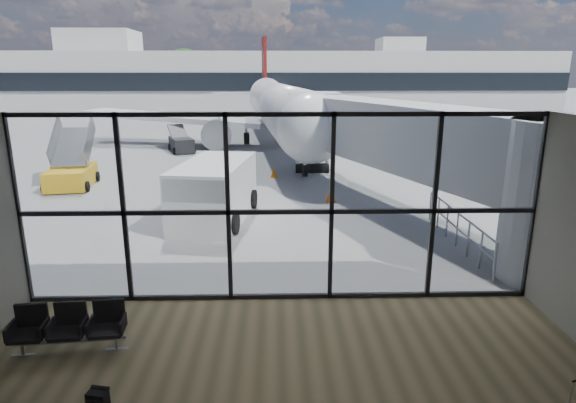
{
  "coord_description": "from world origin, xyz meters",
  "views": [
    {
      "loc": [
        -0.1,
        -10.71,
        5.35
      ],
      "look_at": [
        0.26,
        3.0,
        1.63
      ],
      "focal_mm": 30.0,
      "sensor_mm": 36.0,
      "label": 1
    }
  ],
  "objects_px": {
    "seating_row": "(70,325)",
    "service_van": "(214,191)",
    "airliner": "(279,107)",
    "mobile_stairs": "(72,174)",
    "backpack": "(98,403)",
    "belt_loader": "(181,143)"
  },
  "relations": [
    {
      "from": "airliner",
      "to": "mobile_stairs",
      "type": "bearing_deg",
      "value": -129.07
    },
    {
      "from": "service_van",
      "to": "seating_row",
      "type": "bearing_deg",
      "value": -93.28
    },
    {
      "from": "belt_loader",
      "to": "backpack",
      "type": "bearing_deg",
      "value": -103.43
    },
    {
      "from": "seating_row",
      "to": "mobile_stairs",
      "type": "height_order",
      "value": "mobile_stairs"
    },
    {
      "from": "airliner",
      "to": "belt_loader",
      "type": "bearing_deg",
      "value": -150.75
    },
    {
      "from": "airliner",
      "to": "service_van",
      "type": "bearing_deg",
      "value": -102.5
    },
    {
      "from": "backpack",
      "to": "airliner",
      "type": "bearing_deg",
      "value": 95.4
    },
    {
      "from": "seating_row",
      "to": "backpack",
      "type": "xyz_separation_m",
      "value": [
        1.21,
        -1.96,
        -0.3
      ]
    },
    {
      "from": "backpack",
      "to": "service_van",
      "type": "bearing_deg",
      "value": 97.97
    },
    {
      "from": "seating_row",
      "to": "mobile_stairs",
      "type": "xyz_separation_m",
      "value": [
        -5.67,
        14.18,
        0.1
      ]
    },
    {
      "from": "seating_row",
      "to": "airliner",
      "type": "bearing_deg",
      "value": 76.14
    },
    {
      "from": "backpack",
      "to": "service_van",
      "type": "relative_size",
      "value": 0.09
    },
    {
      "from": "belt_loader",
      "to": "mobile_stairs",
      "type": "relative_size",
      "value": 0.97
    },
    {
      "from": "seating_row",
      "to": "service_van",
      "type": "distance_m",
      "value": 8.8
    },
    {
      "from": "mobile_stairs",
      "to": "airliner",
      "type": "bearing_deg",
      "value": 48.37
    },
    {
      "from": "seating_row",
      "to": "airliner",
      "type": "xyz_separation_m",
      "value": [
        4.37,
        29.27,
        2.17
      ]
    },
    {
      "from": "airliner",
      "to": "service_van",
      "type": "relative_size",
      "value": 6.55
    },
    {
      "from": "backpack",
      "to": "mobile_stairs",
      "type": "height_order",
      "value": "mobile_stairs"
    },
    {
      "from": "seating_row",
      "to": "backpack",
      "type": "distance_m",
      "value": 2.32
    },
    {
      "from": "service_van",
      "to": "mobile_stairs",
      "type": "xyz_separation_m",
      "value": [
        -7.48,
        5.59,
        -0.48
      ]
    },
    {
      "from": "service_van",
      "to": "belt_loader",
      "type": "height_order",
      "value": "service_van"
    },
    {
      "from": "seating_row",
      "to": "airliner",
      "type": "relative_size",
      "value": 0.06
    }
  ]
}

